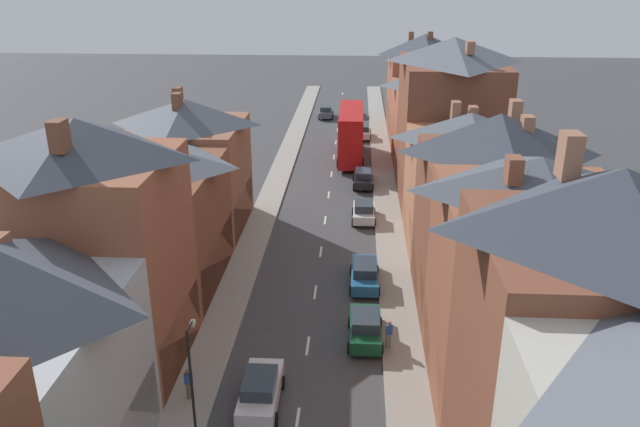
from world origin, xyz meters
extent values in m
cube|color=gray|center=(-5.10, 38.00, 0.07)|extent=(2.20, 104.00, 0.14)
cube|color=gray|center=(5.10, 38.00, 0.07)|extent=(2.20, 104.00, 0.14)
cube|color=silver|center=(0.00, 6.00, 0.01)|extent=(0.14, 1.80, 0.01)
cube|color=silver|center=(0.00, 12.00, 0.01)|extent=(0.14, 1.80, 0.01)
cube|color=silver|center=(0.00, 18.00, 0.01)|extent=(0.14, 1.80, 0.01)
cube|color=silver|center=(0.00, 24.00, 0.01)|extent=(0.14, 1.80, 0.01)
cube|color=silver|center=(0.00, 30.00, 0.01)|extent=(0.14, 1.80, 0.01)
cube|color=silver|center=(0.00, 36.00, 0.01)|extent=(0.14, 1.80, 0.01)
cube|color=silver|center=(0.00, 42.00, 0.01)|extent=(0.14, 1.80, 0.01)
cube|color=silver|center=(0.00, 48.00, 0.01)|extent=(0.14, 1.80, 0.01)
cube|color=silver|center=(0.00, 54.00, 0.01)|extent=(0.14, 1.80, 0.01)
cube|color=silver|center=(0.00, 60.00, 0.01)|extent=(0.14, 1.80, 0.01)
cube|color=silver|center=(0.00, 66.00, 0.01)|extent=(0.14, 1.80, 0.01)
cube|color=silver|center=(0.00, 72.00, 0.01)|extent=(0.14, 1.80, 0.01)
cube|color=silver|center=(0.00, 78.00, 0.01)|extent=(0.14, 1.80, 0.01)
cube|color=silver|center=(0.00, 84.00, 0.01)|extent=(0.14, 1.80, 0.01)
cube|color=#ADB2B7|center=(-10.20, 1.54, 3.96)|extent=(8.00, 9.15, 7.92)
cube|color=#935138|center=(-10.20, 9.96, 5.50)|extent=(8.00, 7.67, 10.99)
cube|color=black|center=(-6.26, 9.96, 1.60)|extent=(0.12, 7.06, 3.20)
pyramid|color=#383D47|center=(-10.20, 9.96, 11.92)|extent=(8.00, 7.67, 1.85)
cube|color=brown|center=(-9.90, 7.81, 12.58)|extent=(0.60, 0.90, 1.33)
cube|color=brown|center=(-10.20, 18.73, 3.92)|extent=(8.00, 9.86, 7.84)
cube|color=navy|center=(-6.26, 18.73, 1.60)|extent=(0.12, 9.07, 3.20)
pyramid|color=#565B66|center=(-10.20, 18.73, 8.67)|extent=(8.00, 9.86, 1.66)
cube|color=#99664C|center=(-11.74, 18.23, 9.13)|extent=(0.60, 0.90, 0.92)
cube|color=brown|center=(-10.20, 27.98, 4.14)|extent=(8.00, 8.64, 8.27)
cube|color=maroon|center=(-6.26, 27.98, 1.60)|extent=(0.12, 7.95, 3.20)
pyramid|color=#474C56|center=(-10.20, 27.98, 9.19)|extent=(8.00, 8.64, 1.84)
cube|color=brown|center=(-11.18, 29.72, 9.91)|extent=(0.60, 0.90, 1.45)
cube|color=brown|center=(-10.47, 27.05, 9.96)|extent=(0.60, 0.90, 1.54)
cube|color=brown|center=(10.20, 1.11, 5.80)|extent=(8.00, 7.76, 11.60)
pyramid|color=#383D47|center=(10.20, 1.11, 12.65)|extent=(8.00, 7.76, 2.09)
cube|color=#99664C|center=(9.30, 3.32, 13.40)|extent=(0.60, 0.90, 1.51)
cube|color=#935138|center=(10.20, 8.97, 5.05)|extent=(8.00, 7.96, 10.10)
cube|color=navy|center=(6.26, 8.97, 1.60)|extent=(0.12, 7.32, 3.20)
pyramid|color=#474C56|center=(10.20, 8.97, 10.90)|extent=(8.00, 7.96, 1.61)
cube|color=brown|center=(8.76, 7.87, 11.45)|extent=(0.60, 0.90, 1.10)
cube|color=brown|center=(10.20, 17.14, 4.75)|extent=(8.00, 8.38, 9.49)
cube|color=olive|center=(6.26, 17.14, 1.60)|extent=(0.12, 7.71, 3.20)
pyramid|color=#383D47|center=(10.20, 17.14, 10.62)|extent=(8.00, 8.38, 2.24)
cube|color=#99664C|center=(11.35, 18.95, 11.36)|extent=(0.60, 0.90, 1.50)
cube|color=#99664C|center=(11.55, 16.88, 11.15)|extent=(0.60, 0.90, 1.06)
cube|color=#B2704C|center=(10.20, 25.88, 4.03)|extent=(8.00, 9.09, 8.05)
cube|color=#1E5133|center=(6.26, 25.88, 1.60)|extent=(0.12, 8.36, 3.20)
pyramid|color=#565B66|center=(10.20, 25.88, 8.95)|extent=(8.00, 9.09, 1.80)
cube|color=#99664C|center=(9.28, 27.04, 9.66)|extent=(0.60, 0.90, 1.42)
cube|color=#99664C|center=(10.45, 26.82, 9.52)|extent=(0.60, 0.90, 1.14)
cube|color=brown|center=(10.20, 36.18, 5.94)|extent=(8.00, 11.53, 11.87)
cube|color=navy|center=(6.26, 36.18, 1.60)|extent=(0.12, 10.61, 3.20)
pyramid|color=#565B66|center=(10.20, 36.18, 12.83)|extent=(8.00, 11.53, 1.92)
cube|color=#99664C|center=(10.95, 33.09, 13.31)|extent=(0.60, 0.90, 0.96)
cube|color=#A36042|center=(10.20, 47.60, 3.87)|extent=(8.00, 11.31, 7.74)
cube|color=black|center=(6.26, 47.60, 1.60)|extent=(0.12, 10.41, 3.20)
pyramid|color=#565B66|center=(10.20, 47.60, 8.82)|extent=(8.00, 11.31, 2.17)
cube|color=#99664C|center=(10.03, 44.99, 9.57)|extent=(0.60, 0.90, 1.49)
cube|color=#99664C|center=(8.83, 46.75, 9.31)|extent=(0.60, 0.90, 0.97)
cube|color=#935138|center=(10.20, 59.26, 4.68)|extent=(8.00, 11.99, 9.36)
cube|color=olive|center=(6.26, 59.26, 1.60)|extent=(0.12, 11.03, 3.20)
pyramid|color=#383D47|center=(10.20, 59.26, 10.58)|extent=(8.00, 11.99, 2.43)
cube|color=brown|center=(8.74, 62.14, 11.17)|extent=(0.60, 0.90, 1.18)
cube|color=brown|center=(10.65, 58.57, 11.35)|extent=(0.60, 0.90, 1.55)
cube|color=red|center=(1.80, 47.28, 1.65)|extent=(2.44, 10.80, 2.50)
cube|color=red|center=(1.80, 47.28, 4.05)|extent=(2.44, 10.58, 2.30)
cube|color=red|center=(1.80, 47.28, 5.25)|extent=(2.39, 10.37, 0.10)
cube|color=#28333D|center=(1.80, 52.63, 1.85)|extent=(2.20, 0.10, 1.20)
cube|color=#28333D|center=(1.80, 52.63, 4.15)|extent=(2.20, 0.10, 1.10)
cube|color=#28333D|center=(0.61, 47.28, 1.90)|extent=(0.06, 9.18, 0.90)
cube|color=#28333D|center=(0.61, 47.28, 4.15)|extent=(0.06, 9.18, 0.90)
cube|color=yellow|center=(1.80, 52.63, 4.95)|extent=(1.34, 0.08, 0.32)
cylinder|color=black|center=(0.58, 50.63, 0.50)|extent=(0.30, 1.00, 1.00)
cylinder|color=black|center=(3.02, 50.63, 0.50)|extent=(0.30, 1.00, 1.00)
cylinder|color=black|center=(0.58, 44.31, 0.50)|extent=(0.30, 1.00, 1.00)
cylinder|color=black|center=(3.02, 44.31, 0.50)|extent=(0.30, 1.00, 1.00)
cube|color=black|center=(3.10, 38.70, 0.65)|extent=(1.70, 4.38, 0.69)
cube|color=#28333D|center=(3.10, 38.49, 1.30)|extent=(1.46, 2.19, 0.60)
cylinder|color=black|center=(2.25, 40.06, 0.31)|extent=(0.20, 0.62, 0.62)
cylinder|color=black|center=(3.95, 40.06, 0.31)|extent=(0.20, 0.62, 0.62)
cylinder|color=black|center=(2.25, 37.35, 0.31)|extent=(0.20, 0.62, 0.62)
cylinder|color=black|center=(3.95, 37.35, 0.31)|extent=(0.20, 0.62, 0.62)
cube|color=#144728|center=(3.10, 12.81, 0.69)|extent=(1.70, 4.13, 0.76)
cube|color=#28333D|center=(3.10, 12.61, 1.37)|extent=(1.46, 2.06, 0.60)
cylinder|color=black|center=(2.25, 14.09, 0.31)|extent=(0.20, 0.62, 0.62)
cylinder|color=black|center=(3.95, 14.09, 0.31)|extent=(0.20, 0.62, 0.62)
cylinder|color=black|center=(2.25, 11.53, 0.31)|extent=(0.20, 0.62, 0.62)
cylinder|color=black|center=(3.95, 11.53, 0.31)|extent=(0.20, 0.62, 0.62)
cube|color=silver|center=(-1.80, 7.01, 0.70)|extent=(1.70, 4.28, 0.79)
cube|color=#28333D|center=(-1.80, 6.80, 1.40)|extent=(1.46, 2.14, 0.60)
cylinder|color=black|center=(-2.65, 8.34, 0.31)|extent=(0.20, 0.62, 0.62)
cylinder|color=black|center=(-0.95, 8.34, 0.31)|extent=(0.20, 0.62, 0.62)
cylinder|color=black|center=(-2.65, 5.69, 0.31)|extent=(0.20, 0.62, 0.62)
cylinder|color=black|center=(-0.95, 5.69, 0.31)|extent=(0.20, 0.62, 0.62)
cube|color=black|center=(1.80, 68.12, 0.64)|extent=(1.70, 3.83, 0.66)
cube|color=#28333D|center=(1.80, 67.93, 1.27)|extent=(1.46, 1.92, 0.60)
cylinder|color=black|center=(0.95, 69.31, 0.31)|extent=(0.20, 0.62, 0.62)
cylinder|color=black|center=(2.65, 69.31, 0.31)|extent=(0.20, 0.62, 0.62)
cylinder|color=black|center=(0.95, 66.93, 0.31)|extent=(0.20, 0.62, 0.62)
cylinder|color=black|center=(2.65, 66.93, 0.31)|extent=(0.20, 0.62, 0.62)
cube|color=silver|center=(3.10, 56.07, 0.67)|extent=(1.70, 3.88, 0.71)
cube|color=#28333D|center=(3.10, 55.87, 1.32)|extent=(1.46, 1.94, 0.60)
cylinder|color=black|center=(2.25, 57.27, 0.31)|extent=(0.20, 0.62, 0.62)
cylinder|color=black|center=(3.95, 57.27, 0.31)|extent=(0.20, 0.62, 0.62)
cylinder|color=black|center=(2.25, 54.86, 0.31)|extent=(0.20, 0.62, 0.62)
cylinder|color=black|center=(3.95, 54.86, 0.31)|extent=(0.20, 0.62, 0.62)
cube|color=silver|center=(3.10, 30.13, 0.66)|extent=(1.70, 3.83, 0.70)
cube|color=#28333D|center=(3.10, 29.94, 1.31)|extent=(1.46, 1.91, 0.60)
cylinder|color=black|center=(2.25, 31.32, 0.31)|extent=(0.20, 0.62, 0.62)
cylinder|color=black|center=(3.95, 31.32, 0.31)|extent=(0.20, 0.62, 0.62)
cylinder|color=black|center=(2.25, 28.95, 0.31)|extent=(0.20, 0.62, 0.62)
cylinder|color=black|center=(3.95, 28.95, 0.31)|extent=(0.20, 0.62, 0.62)
cube|color=#B7BABF|center=(1.80, 61.04, 0.68)|extent=(1.70, 4.48, 0.74)
cube|color=#28333D|center=(1.80, 60.82, 1.35)|extent=(1.46, 2.24, 0.60)
cylinder|color=black|center=(0.95, 62.43, 0.31)|extent=(0.20, 0.62, 0.62)
cylinder|color=black|center=(2.65, 62.43, 0.31)|extent=(0.20, 0.62, 0.62)
cylinder|color=black|center=(0.95, 59.65, 0.31)|extent=(0.20, 0.62, 0.62)
cylinder|color=black|center=(2.65, 59.65, 0.31)|extent=(0.20, 0.62, 0.62)
cube|color=#4C515B|center=(-1.80, 66.60, 0.67)|extent=(1.70, 3.86, 0.72)
cube|color=#28333D|center=(-1.80, 66.41, 1.33)|extent=(1.46, 1.93, 0.60)
cylinder|color=black|center=(-2.65, 67.80, 0.31)|extent=(0.20, 0.62, 0.62)
cylinder|color=black|center=(-0.95, 67.80, 0.31)|extent=(0.20, 0.62, 0.62)
cylinder|color=black|center=(-2.65, 65.40, 0.31)|extent=(0.20, 0.62, 0.62)
cylinder|color=black|center=(-0.95, 65.40, 0.31)|extent=(0.20, 0.62, 0.62)
cube|color=#236093|center=(3.10, 19.23, 0.68)|extent=(1.70, 4.60, 0.73)
cube|color=#28333D|center=(3.10, 19.00, 1.34)|extent=(1.46, 2.30, 0.60)
cylinder|color=black|center=(2.25, 20.65, 0.31)|extent=(0.20, 0.62, 0.62)
cylinder|color=black|center=(3.95, 20.65, 0.31)|extent=(0.20, 0.62, 0.62)
cylinder|color=black|center=(2.25, 17.80, 0.31)|extent=(0.20, 0.62, 0.62)
cylinder|color=black|center=(3.95, 17.80, 0.31)|extent=(0.20, 0.62, 0.62)
cylinder|color=brown|center=(-5.28, 7.12, 0.56)|extent=(0.14, 0.14, 0.84)
cylinder|color=brown|center=(-5.10, 7.12, 0.56)|extent=(0.14, 0.14, 0.84)
cube|color=#2D4C9E|center=(-5.19, 7.12, 1.25)|extent=(0.36, 0.22, 0.54)
sphere|color=brown|center=(-5.19, 7.12, 1.64)|extent=(0.22, 0.22, 0.22)
cylinder|color=gray|center=(4.24, 11.92, 0.56)|extent=(0.14, 0.14, 0.84)
cylinder|color=gray|center=(4.42, 11.92, 0.56)|extent=(0.14, 0.14, 0.84)
cube|color=#2D4C9E|center=(4.33, 11.92, 1.25)|extent=(0.36, 0.22, 0.54)
sphere|color=#9E7051|center=(4.33, 11.92, 1.64)|extent=(0.22, 0.22, 0.22)
cylinder|color=black|center=(-4.25, 4.52, 2.75)|extent=(0.12, 0.12, 5.50)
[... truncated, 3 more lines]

